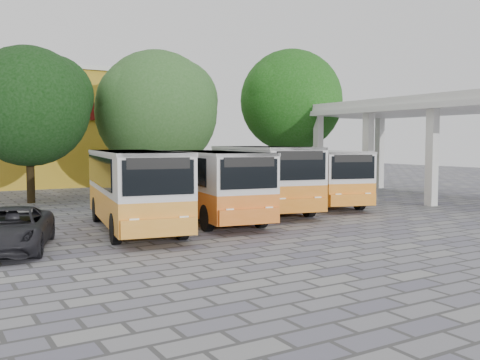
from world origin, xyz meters
TOP-DOWN VIEW (x-y plane):
  - ground at (0.00, 0.00)m, footprint 90.00×90.00m
  - terminal_shelter at (10.50, 4.00)m, footprint 6.80×15.80m
  - bus_far_left at (-7.06, 2.35)m, footprint 3.60×8.06m
  - bus_centre_left at (-3.66, 2.98)m, footprint 3.40×7.87m
  - bus_centre_right at (-0.28, 4.52)m, footprint 4.06×8.44m
  - bus_far_right at (3.35, 4.96)m, footprint 4.22×7.90m
  - tree_left at (-8.65, 13.14)m, footprint 6.37×6.07m
  - tree_middle at (-1.34, 14.13)m, footprint 7.52×7.16m
  - tree_right at (8.04, 13.53)m, footprint 7.15×6.81m
  - parked_car at (-11.38, 0.68)m, footprint 3.29×4.84m

SIDE VIEW (x-z plane):
  - ground at x=0.00m, z-range 0.00..0.00m
  - parked_car at x=-11.38m, z-range 0.00..1.23m
  - bus_far_right at x=3.35m, z-range 0.21..2.90m
  - bus_centre_left at x=-3.66m, z-range 0.22..2.95m
  - bus_far_left at x=-7.06m, z-range 0.22..3.01m
  - bus_centre_right at x=-0.28m, z-range 0.23..3.13m
  - terminal_shelter at x=10.50m, z-range 2.21..7.61m
  - tree_left at x=-8.65m, z-range 1.14..9.08m
  - tree_middle at x=-1.34m, z-range 0.90..9.40m
  - tree_right at x=8.04m, z-range 1.46..10.74m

